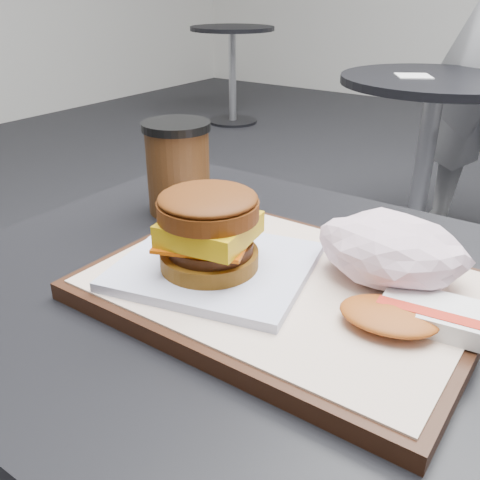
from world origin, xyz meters
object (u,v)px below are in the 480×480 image
Objects in this scene: customer_table at (290,431)px; crumpled_wrapper at (392,250)px; coffee_cup at (178,165)px; neighbor_table at (429,130)px; hash_brown at (414,314)px; breakfast_sandwich at (211,239)px; serving_tray at (284,288)px.

customer_table is 0.25m from crumpled_wrapper.
coffee_cup reaches higher than neighbor_table.
customer_table is at bearing -142.31° from crumpled_wrapper.
coffee_cup is at bearing 162.52° from hash_brown.
breakfast_sandwich is 0.30× the size of neighbor_table.
hash_brown reaches higher than neighbor_table.
breakfast_sandwich is at bearing -148.24° from crumpled_wrapper.
coffee_cup reaches higher than breakfast_sandwich.
breakfast_sandwich is (-0.07, -0.03, 0.05)m from serving_tray.
serving_tray is 3.03× the size of hash_brown.
hash_brown reaches higher than serving_tray.
serving_tray is at bearing -143.73° from crumpled_wrapper.
customer_table is at bearing 25.68° from breakfast_sandwich.
hash_brown is 1.74m from neighbor_table.
hash_brown is at bearing -54.42° from crumpled_wrapper.
neighbor_table is at bearing 105.81° from hash_brown.
crumpled_wrapper is at bearing 36.27° from serving_tray.
breakfast_sandwich reaches higher than crumpled_wrapper.
customer_table reaches higher than neighbor_table.
neighbor_table is at bearing 101.98° from customer_table.
hash_brown is 0.39m from coffee_cup.
serving_tray is at bearing 178.53° from hash_brown.
customer_table is at bearing -23.07° from coffee_cup.
breakfast_sandwich is at bearing -171.85° from hash_brown.
customer_table is 6.37× the size of coffee_cup.
breakfast_sandwich reaches higher than serving_tray.
neighbor_table is (-0.34, 1.66, -0.23)m from serving_tray.
hash_brown is at bearing -4.77° from customer_table.
customer_table is at bearing 27.19° from serving_tray.
crumpled_wrapper reaches higher than serving_tray.
crumpled_wrapper reaches higher than neighbor_table.
crumpled_wrapper reaches higher than hash_brown.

